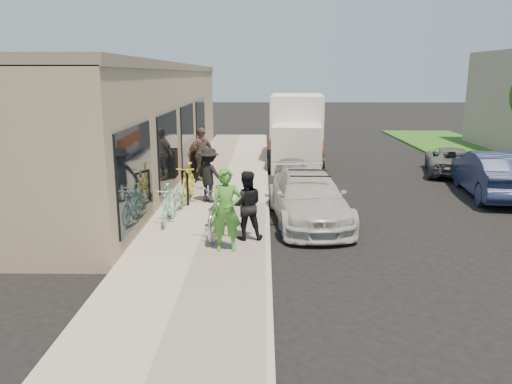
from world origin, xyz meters
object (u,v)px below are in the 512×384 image
object	(u,v)px
sedan_white	(308,198)
cruiser_bike_b	(178,198)
cruiser_bike_c	(188,183)
bike_rack	(185,184)
far_car_blue	(493,174)
bystander_a	(209,175)
tandem_bike	(221,207)
bystander_b	(201,154)
man_standing	(246,205)
moving_truck	(297,133)
cruiser_bike_a	(167,204)
woman_rider	(226,210)
sandwich_board	(198,163)
sedan_silver	(293,174)
far_car_gray	(450,160)

from	to	relation	value
sedan_white	cruiser_bike_b	size ratio (longest dim) A/B	3.01
cruiser_bike_c	bike_rack	bearing A→B (deg)	-96.20
far_car_blue	bystander_a	world-z (taller)	bystander_a
tandem_bike	bystander_a	xyz separation A→B (m)	(-0.60, 2.94, 0.19)
bike_rack	bystander_b	distance (m)	3.32
man_standing	cruiser_bike_c	distance (m)	3.97
sedan_white	moving_truck	size ratio (longest dim) A/B	0.76
cruiser_bike_a	moving_truck	bearing A→B (deg)	64.43
woman_rider	cruiser_bike_a	world-z (taller)	woman_rider
sandwich_board	sedan_white	size ratio (longest dim) A/B	0.23
sedan_white	woman_rider	xyz separation A→B (m)	(-1.96, -2.65, 0.39)
woman_rider	cruiser_bike_c	bearing A→B (deg)	107.76
moving_truck	cruiser_bike_b	world-z (taller)	moving_truck
cruiser_bike_c	bystander_b	size ratio (longest dim) A/B	0.99
sandwich_board	sedan_white	bearing A→B (deg)	-61.60
bystander_a	cruiser_bike_b	bearing A→B (deg)	86.32
man_standing	bystander_a	distance (m)	3.60
sandwich_board	cruiser_bike_a	size ratio (longest dim) A/B	0.67
tandem_bike	bike_rack	bearing A→B (deg)	121.68
moving_truck	woman_rider	world-z (taller)	moving_truck
cruiser_bike_b	bystander_b	world-z (taller)	bystander_b
far_car_blue	man_standing	bearing A→B (deg)	39.21
sedan_white	moving_truck	world-z (taller)	moving_truck
sedan_white	woman_rider	size ratio (longest dim) A/B	2.61
sandwich_board	sedan_white	distance (m)	6.10
bystander_b	sandwich_board	bearing A→B (deg)	72.29
bike_rack	man_standing	size ratio (longest dim) A/B	0.60
tandem_bike	bystander_a	bearing A→B (deg)	108.32
bystander_a	bystander_b	xyz separation A→B (m)	(-0.61, 3.13, 0.12)
bike_rack	sedan_silver	size ratio (longest dim) A/B	0.31
sedan_white	cruiser_bike_c	xyz separation A→B (m)	(-3.42, 1.61, 0.05)
sandwich_board	sedan_white	world-z (taller)	sedan_white
far_car_gray	tandem_bike	bearing A→B (deg)	59.00
moving_truck	far_car_gray	distance (m)	6.55
far_car_blue	man_standing	world-z (taller)	man_standing
cruiser_bike_c	far_car_blue	bearing A→B (deg)	10.39
sedan_silver	moving_truck	bearing A→B (deg)	84.55
woman_rider	cruiser_bike_a	distance (m)	2.70
sedan_silver	cruiser_bike_c	xyz separation A→B (m)	(-3.25, -2.25, 0.18)
far_car_blue	tandem_bike	xyz separation A→B (m)	(-8.32, -4.36, 0.03)
bike_rack	sedan_white	size ratio (longest dim) A/B	0.21
far_car_blue	bystander_b	xyz separation A→B (m)	(-9.52, 1.70, 0.34)
sedan_white	bystander_b	size ratio (longest dim) A/B	2.48
cruiser_bike_a	man_standing	bearing A→B (deg)	-36.48
moving_truck	bystander_a	bearing A→B (deg)	-107.60
man_standing	cruiser_bike_a	bearing A→B (deg)	-38.10
bike_rack	cruiser_bike_c	xyz separation A→B (m)	(0.04, 0.29, -0.02)
cruiser_bike_a	cruiser_bike_c	world-z (taller)	cruiser_bike_c
bike_rack	far_car_gray	distance (m)	11.02
tandem_bike	bystander_b	bearing A→B (deg)	108.07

